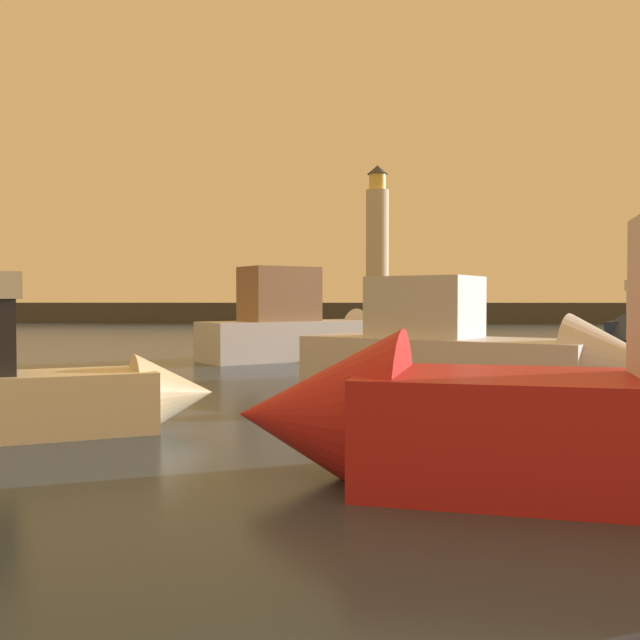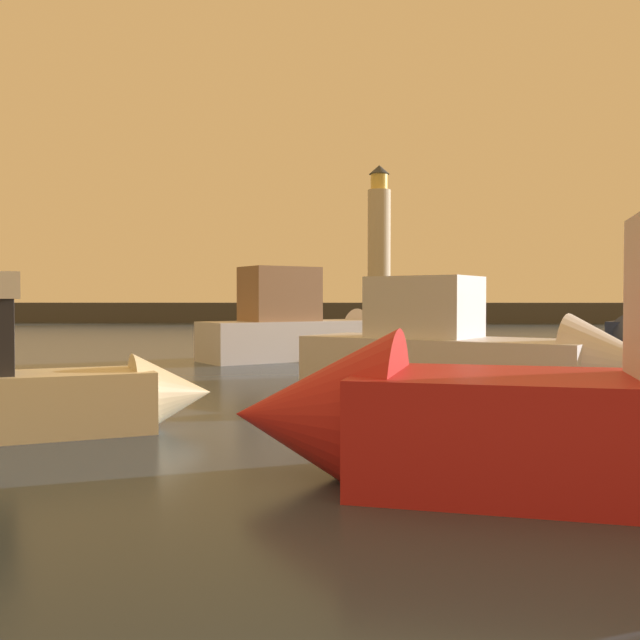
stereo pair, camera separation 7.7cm
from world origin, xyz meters
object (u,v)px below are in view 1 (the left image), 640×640
(lighthouse, at_px, (377,238))
(motorboat_0, at_px, (539,411))
(motorboat_2, at_px, (310,329))
(motorboat_5, at_px, (491,355))
(motorboat_1, at_px, (25,385))

(lighthouse, bearing_deg, motorboat_0, -89.55)
(lighthouse, bearing_deg, motorboat_2, -94.47)
(lighthouse, xyz_separation_m, motorboat_0, (0.49, -62.39, -7.44))
(lighthouse, relative_size, motorboat_2, 1.69)
(motorboat_2, distance_m, motorboat_5, 10.57)
(motorboat_5, bearing_deg, motorboat_2, 118.15)
(motorboat_1, distance_m, motorboat_2, 15.85)
(motorboat_1, relative_size, motorboat_2, 0.75)
(motorboat_0, height_order, motorboat_2, motorboat_2)
(lighthouse, xyz_separation_m, motorboat_5, (1.53, -53.46, -7.46))
(motorboat_0, bearing_deg, lighthouse, 90.45)
(motorboat_1, bearing_deg, motorboat_5, 36.02)
(motorboat_0, relative_size, motorboat_5, 0.90)
(motorboat_1, height_order, motorboat_5, motorboat_5)
(lighthouse, height_order, motorboat_2, lighthouse)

